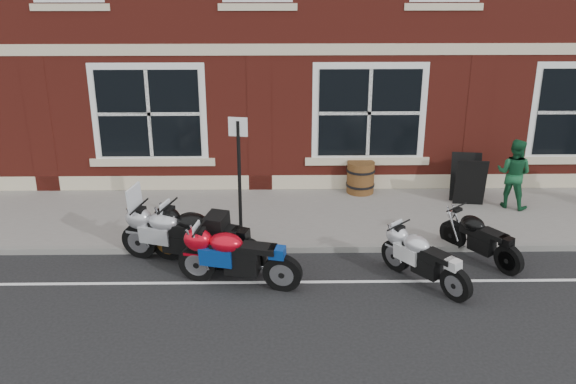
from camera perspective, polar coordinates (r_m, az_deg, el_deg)
name	(u,v)px	position (r m, az deg, el deg)	size (l,w,h in m)	color
ground	(312,288)	(11.18, 2.17, -8.50)	(80.00, 80.00, 0.00)	black
sidewalk	(305,216)	(13.85, 1.54, -2.18)	(30.00, 3.00, 0.12)	slate
kerb	(309,248)	(12.41, 1.84, -5.04)	(30.00, 0.16, 0.12)	slate
moto_touring_silver	(174,232)	(11.96, -10.10, -3.55)	(2.18, 0.89, 1.48)	black
moto_sport_red	(237,255)	(11.06, -4.55, -5.57)	(2.17, 0.69, 0.99)	black
moto_sport_black	(204,235)	(11.76, -7.45, -3.82)	(2.21, 1.03, 1.05)	black
moto_sport_silver	(425,257)	(11.33, 12.06, -5.68)	(1.27, 1.64, 0.88)	black
moto_naked_black	(480,236)	(12.44, 16.70, -3.75)	(1.14, 1.63, 0.85)	black
pedestrian_right	(514,173)	(14.78, 19.43, 1.56)	(0.75, 0.58, 1.54)	#164D2C
a_board_sign	(468,180)	(14.78, 15.71, 1.07)	(0.66, 0.44, 1.10)	black
barrel_planter	(360,177)	(15.01, 6.46, 1.32)	(0.66, 0.66, 0.74)	#532816
parking_sign	(239,173)	(11.96, -4.35, 1.72)	(0.35, 0.09, 2.51)	black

